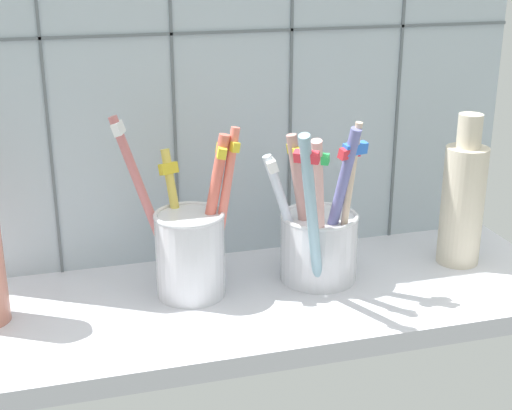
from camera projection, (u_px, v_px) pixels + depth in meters
counter_slab at (262, 303)px, 75.47cm from camera, size 64.00×22.00×2.00cm
tile_wall_back at (231, 71)px, 78.97cm from camera, size 64.00×2.20×45.00cm
toothbrush_cup_left at (190, 247)px, 73.63cm from camera, size 12.34×7.93×18.30cm
toothbrush_cup_right at (318, 238)px, 76.56cm from camera, size 10.29×13.16×18.16cm
ceramic_vase at (463, 200)px, 80.25cm from camera, size 4.59×4.59×16.69cm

